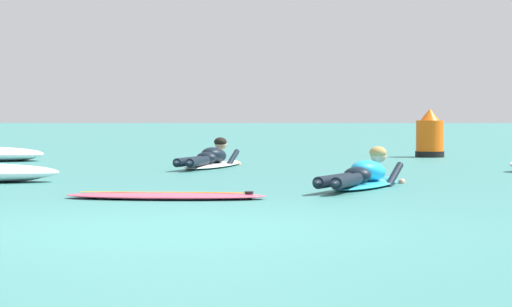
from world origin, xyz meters
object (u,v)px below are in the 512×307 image
object	(u,v)px
surfer_near	(360,176)
channel_marker_buoy	(426,138)
surfer_far	(206,160)
drifting_surfboard	(163,196)

from	to	relation	value
surfer_near	channel_marker_buoy	bearing A→B (deg)	74.98
surfer_far	channel_marker_buoy	xyz separation A→B (m)	(4.30, 3.83, 0.26)
surfer_near	drifting_surfboard	xyz separation A→B (m)	(-2.28, -1.59, -0.11)
drifting_surfboard	channel_marker_buoy	world-z (taller)	channel_marker_buoy
drifting_surfboard	channel_marker_buoy	distance (m)	10.84
surfer_near	surfer_far	distance (m)	4.90
drifting_surfboard	channel_marker_buoy	xyz separation A→B (m)	(4.50, 9.86, 0.36)
surfer_far	drifting_surfboard	xyz separation A→B (m)	(-0.20, -6.03, -0.10)
surfer_near	channel_marker_buoy	xyz separation A→B (m)	(2.22, 8.27, 0.25)
surfer_near	channel_marker_buoy	world-z (taller)	channel_marker_buoy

